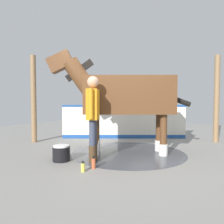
# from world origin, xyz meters

# --- Properties ---
(ground_plane) EXTENTS (16.00, 16.00, 0.02)m
(ground_plane) POSITION_xyz_m (0.00, 0.00, -0.01)
(ground_plane) COLOR gray
(wet_patch) EXTENTS (2.74, 2.74, 0.00)m
(wet_patch) POSITION_xyz_m (0.02, -0.14, 0.00)
(wet_patch) COLOR #42444C
(wet_patch) RESTS_ON ground
(barrier_wall) EXTENTS (3.50, 2.33, 1.12)m
(barrier_wall) POSITION_xyz_m (1.16, -1.89, 0.52)
(barrier_wall) COLOR silver
(barrier_wall) RESTS_ON ground
(roof_post_near) EXTENTS (0.16, 0.16, 2.63)m
(roof_post_near) POSITION_xyz_m (3.11, 0.19, 1.32)
(roof_post_near) COLOR olive
(roof_post_near) RESTS_ON ground
(roof_post_far) EXTENTS (0.16, 0.16, 2.63)m
(roof_post_far) POSITION_xyz_m (-1.53, -2.84, 1.32)
(roof_post_far) COLOR olive
(roof_post_far) RESTS_ON ground
(horse) EXTENTS (2.98, 2.11, 2.46)m
(horse) POSITION_xyz_m (0.12, -0.07, 1.37)
(horse) COLOR brown
(horse) RESTS_ON ground
(handler) EXTENTS (0.45, 0.62, 1.77)m
(handler) POSITION_xyz_m (0.28, 0.89, 1.04)
(handler) COLOR #47331E
(handler) RESTS_ON ground
(wash_bucket) EXTENTS (0.37, 0.37, 0.33)m
(wash_bucket) POSITION_xyz_m (0.85, 1.24, 0.16)
(wash_bucket) COLOR black
(wash_bucket) RESTS_ON ground
(bottle_shampoo) EXTENTS (0.07, 0.07, 0.19)m
(bottle_shampoo) POSITION_xyz_m (0.01, 1.54, 0.09)
(bottle_shampoo) COLOR #D8CC4C
(bottle_shampoo) RESTS_ON ground
(bottle_spray) EXTENTS (0.07, 0.07, 0.23)m
(bottle_spray) POSITION_xyz_m (-0.04, 1.28, 0.11)
(bottle_spray) COLOR #CC5933
(bottle_spray) RESTS_ON ground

